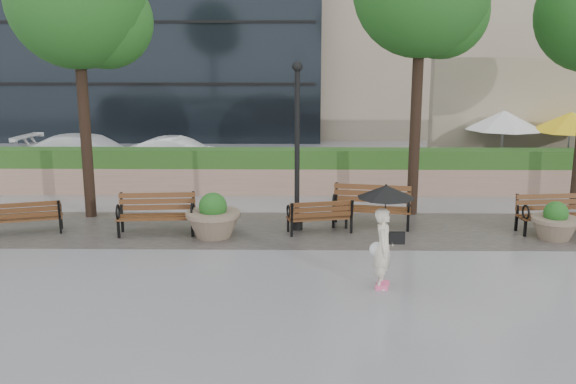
{
  "coord_description": "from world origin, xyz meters",
  "views": [
    {
      "loc": [
        -0.06,
        -12.0,
        4.36
      ],
      "look_at": [
        -0.26,
        2.31,
        1.1
      ],
      "focal_mm": 40.0,
      "sensor_mm": 36.0,
      "label": 1
    }
  ],
  "objects_px": {
    "bench_2": "(320,223)",
    "car_right": "(179,155)",
    "bench_4": "(553,222)",
    "lamppost": "(297,158)",
    "bench_0": "(29,224)",
    "planter_right": "(555,225)",
    "car_left": "(91,156)",
    "bench_1": "(157,223)",
    "pedestrian": "(384,226)",
    "planter_left": "(213,220)",
    "bench_3": "(371,215)"
  },
  "relations": [
    {
      "from": "bench_4",
      "to": "car_right",
      "type": "bearing_deg",
      "value": 137.02
    },
    {
      "from": "planter_left",
      "to": "car_left",
      "type": "relative_size",
      "value": 0.26
    },
    {
      "from": "planter_right",
      "to": "car_left",
      "type": "distance_m",
      "value": 14.87
    },
    {
      "from": "car_right",
      "to": "bench_2",
      "type": "bearing_deg",
      "value": -140.42
    },
    {
      "from": "bench_1",
      "to": "bench_3",
      "type": "bearing_deg",
      "value": 3.16
    },
    {
      "from": "lamppost",
      "to": "bench_4",
      "type": "bearing_deg",
      "value": -1.73
    },
    {
      "from": "bench_2",
      "to": "bench_4",
      "type": "distance_m",
      "value": 5.57
    },
    {
      "from": "bench_2",
      "to": "car_left",
      "type": "height_order",
      "value": "car_left"
    },
    {
      "from": "bench_0",
      "to": "bench_2",
      "type": "bearing_deg",
      "value": 164.64
    },
    {
      "from": "planter_right",
      "to": "bench_1",
      "type": "bearing_deg",
      "value": 178.4
    },
    {
      "from": "bench_0",
      "to": "bench_4",
      "type": "relative_size",
      "value": 0.93
    },
    {
      "from": "bench_0",
      "to": "planter_left",
      "type": "bearing_deg",
      "value": 160.57
    },
    {
      "from": "planter_right",
      "to": "car_left",
      "type": "relative_size",
      "value": 0.22
    },
    {
      "from": "bench_1",
      "to": "car_right",
      "type": "height_order",
      "value": "car_right"
    },
    {
      "from": "planter_left",
      "to": "car_right",
      "type": "distance_m",
      "value": 8.38
    },
    {
      "from": "pedestrian",
      "to": "bench_1",
      "type": "bearing_deg",
      "value": 70.19
    },
    {
      "from": "lamppost",
      "to": "bench_1",
      "type": "bearing_deg",
      "value": -172.22
    },
    {
      "from": "planter_right",
      "to": "car_left",
      "type": "xyz_separation_m",
      "value": [
        -13.0,
        7.21,
        0.36
      ]
    },
    {
      "from": "bench_0",
      "to": "lamppost",
      "type": "distance_m",
      "value": 6.57
    },
    {
      "from": "bench_1",
      "to": "bench_3",
      "type": "xyz_separation_m",
      "value": [
        5.14,
        0.72,
        0.02
      ]
    },
    {
      "from": "bench_2",
      "to": "car_right",
      "type": "xyz_separation_m",
      "value": [
        -4.75,
        7.69,
        0.36
      ]
    },
    {
      "from": "bench_3",
      "to": "planter_right",
      "type": "distance_m",
      "value": 4.23
    },
    {
      "from": "car_left",
      "to": "pedestrian",
      "type": "height_order",
      "value": "pedestrian"
    },
    {
      "from": "bench_0",
      "to": "car_left",
      "type": "distance_m",
      "value": 6.99
    },
    {
      "from": "bench_3",
      "to": "car_left",
      "type": "xyz_separation_m",
      "value": [
        -8.88,
        6.24,
        0.41
      ]
    },
    {
      "from": "lamppost",
      "to": "car_right",
      "type": "xyz_separation_m",
      "value": [
        -4.21,
        7.41,
        -1.17
      ]
    },
    {
      "from": "bench_2",
      "to": "lamppost",
      "type": "distance_m",
      "value": 1.64
    },
    {
      "from": "bench_3",
      "to": "lamppost",
      "type": "bearing_deg",
      "value": -161.92
    },
    {
      "from": "bench_2",
      "to": "planter_right",
      "type": "xyz_separation_m",
      "value": [
        5.4,
        -0.43,
        0.11
      ]
    },
    {
      "from": "bench_1",
      "to": "bench_4",
      "type": "bearing_deg",
      "value": -3.13
    },
    {
      "from": "planter_left",
      "to": "planter_right",
      "type": "relative_size",
      "value": 1.18
    },
    {
      "from": "bench_0",
      "to": "planter_left",
      "type": "relative_size",
      "value": 1.28
    },
    {
      "from": "bench_1",
      "to": "bench_2",
      "type": "relative_size",
      "value": 1.14
    },
    {
      "from": "bench_2",
      "to": "car_right",
      "type": "relative_size",
      "value": 0.44
    },
    {
      "from": "bench_4",
      "to": "planter_right",
      "type": "bearing_deg",
      "value": -114.18
    },
    {
      "from": "planter_right",
      "to": "pedestrian",
      "type": "height_order",
      "value": "pedestrian"
    },
    {
      "from": "bench_1",
      "to": "pedestrian",
      "type": "height_order",
      "value": "pedestrian"
    },
    {
      "from": "planter_right",
      "to": "car_left",
      "type": "bearing_deg",
      "value": 150.99
    },
    {
      "from": "car_right",
      "to": "lamppost",
      "type": "bearing_deg",
      "value": -142.55
    },
    {
      "from": "planter_right",
      "to": "car_right",
      "type": "distance_m",
      "value": 13.0
    },
    {
      "from": "bench_2",
      "to": "lamppost",
      "type": "bearing_deg",
      "value": -39.34
    },
    {
      "from": "car_right",
      "to": "bench_0",
      "type": "bearing_deg",
      "value": 172.47
    },
    {
      "from": "planter_left",
      "to": "car_right",
      "type": "height_order",
      "value": "car_right"
    },
    {
      "from": "bench_4",
      "to": "planter_right",
      "type": "distance_m",
      "value": 0.56
    },
    {
      "from": "planter_left",
      "to": "lamppost",
      "type": "distance_m",
      "value": 2.46
    },
    {
      "from": "bench_0",
      "to": "planter_left",
      "type": "height_order",
      "value": "planter_left"
    },
    {
      "from": "car_left",
      "to": "pedestrian",
      "type": "relative_size",
      "value": 2.57
    },
    {
      "from": "bench_1",
      "to": "planter_right",
      "type": "xyz_separation_m",
      "value": [
        9.25,
        -0.26,
        0.07
      ]
    },
    {
      "from": "car_right",
      "to": "pedestrian",
      "type": "xyz_separation_m",
      "value": [
        5.8,
        -11.17,
        0.56
      ]
    },
    {
      "from": "bench_4",
      "to": "car_left",
      "type": "bearing_deg",
      "value": 146.46
    }
  ]
}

